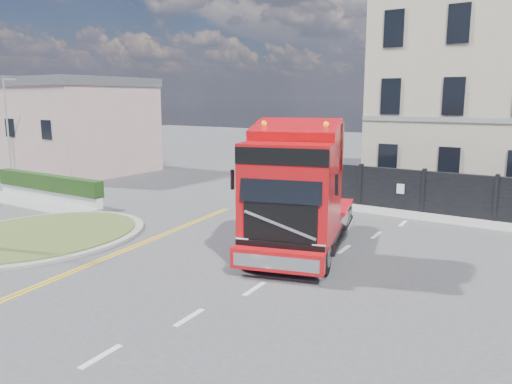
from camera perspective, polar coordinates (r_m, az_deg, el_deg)
The scene contains 12 objects.
ground at distance 17.69m, azimuth -2.35°, elevation -6.46°, with size 120.00×120.00×0.00m, color #424244.
traffic_island at distance 20.66m, azimuth -23.51°, elevation -4.61°, with size 6.80×6.80×0.17m.
hedge_wall at distance 27.86m, azimuth -22.66°, elevation 0.60°, with size 8.00×0.55×1.35m.
pavement_side at distance 27.40m, azimuth -24.45°, elevation -1.16°, with size 8.50×1.80×0.10m, color gray.
seaside_bldg_pink at distance 37.62m, azimuth -19.43°, elevation 6.69°, with size 8.00×8.00×6.00m, color #C49D99.
seaside_bldg_cream at distance 45.33m, azimuth -23.54°, elevation 6.35°, with size 9.00×8.00×5.00m, color beige.
seaside_bldg_white at distance 51.79m, azimuth -26.95°, elevation 7.34°, with size 8.00×8.00×6.50m, color silver.
hoarding_fence at distance 23.32m, azimuth 24.61°, elevation -0.71°, with size 18.80×0.25×2.00m.
georgian_building at distance 30.44m, azimuth 26.59°, elevation 10.62°, with size 12.30×10.30×12.80m.
pavement_far at distance 22.72m, azimuth 22.70°, elevation -3.27°, with size 20.00×1.60×0.12m, color gray.
truck at distance 16.46m, azimuth 4.62°, elevation -0.70°, with size 4.70×7.81×4.40m.
lamppost_slim at distance 33.47m, azimuth -26.57°, elevation 7.14°, with size 0.26×0.53×6.44m.
Camera 1 is at (9.93, -13.68, 5.20)m, focal length 35.00 mm.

